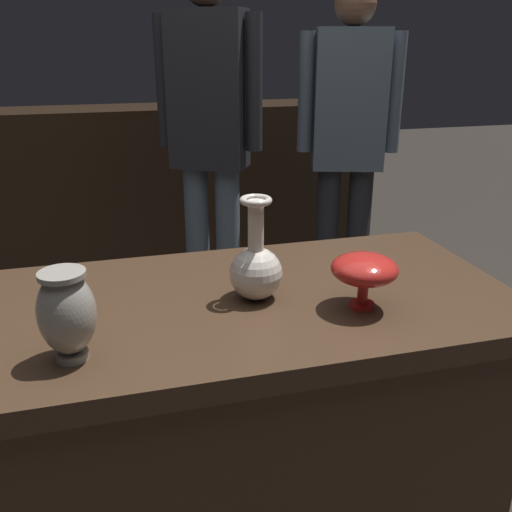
{
  "coord_description": "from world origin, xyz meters",
  "views": [
    {
      "loc": [
        -0.31,
        -1.15,
        1.36
      ],
      "look_at": [
        0.0,
        -0.01,
        0.9
      ],
      "focal_mm": 39.91,
      "sensor_mm": 36.0,
      "label": 1
    }
  ],
  "objects_px": {
    "visitor_center_back": "(210,130)",
    "vase_left_accent": "(67,313)",
    "visitor_near_right": "(348,136)",
    "vase_centerpiece": "(257,267)",
    "shelf_vase_right": "(241,90)",
    "vase_tall_behind": "(364,270)"
  },
  "relations": [
    {
      "from": "visitor_center_back",
      "to": "vase_left_accent",
      "type": "bearing_deg",
      "value": 99.27
    },
    {
      "from": "visitor_center_back",
      "to": "vase_tall_behind",
      "type": "bearing_deg",
      "value": 121.78
    },
    {
      "from": "vase_tall_behind",
      "to": "vase_left_accent",
      "type": "relative_size",
      "value": 0.83
    },
    {
      "from": "vase_centerpiece",
      "to": "visitor_near_right",
      "type": "xyz_separation_m",
      "value": [
        0.79,
        1.31,
        0.05
      ]
    },
    {
      "from": "visitor_near_right",
      "to": "visitor_center_back",
      "type": "distance_m",
      "value": 0.65
    },
    {
      "from": "visitor_center_back",
      "to": "visitor_near_right",
      "type": "bearing_deg",
      "value": -152.21
    },
    {
      "from": "shelf_vase_right",
      "to": "visitor_near_right",
      "type": "bearing_deg",
      "value": -73.88
    },
    {
      "from": "vase_left_accent",
      "to": "visitor_center_back",
      "type": "relative_size",
      "value": 0.11
    },
    {
      "from": "vase_tall_behind",
      "to": "visitor_near_right",
      "type": "distance_m",
      "value": 1.54
    },
    {
      "from": "vase_centerpiece",
      "to": "vase_tall_behind",
      "type": "height_order",
      "value": "vase_centerpiece"
    },
    {
      "from": "vase_centerpiece",
      "to": "shelf_vase_right",
      "type": "xyz_separation_m",
      "value": [
        0.52,
        2.27,
        0.19
      ]
    },
    {
      "from": "vase_tall_behind",
      "to": "visitor_center_back",
      "type": "xyz_separation_m",
      "value": [
        -0.06,
        1.44,
        0.09
      ]
    },
    {
      "from": "vase_left_accent",
      "to": "visitor_near_right",
      "type": "xyz_separation_m",
      "value": [
        1.19,
        1.48,
        0.03
      ]
    },
    {
      "from": "vase_tall_behind",
      "to": "visitor_center_back",
      "type": "height_order",
      "value": "visitor_center_back"
    },
    {
      "from": "vase_left_accent",
      "to": "visitor_near_right",
      "type": "bearing_deg",
      "value": 51.14
    },
    {
      "from": "vase_centerpiece",
      "to": "shelf_vase_right",
      "type": "height_order",
      "value": "shelf_vase_right"
    },
    {
      "from": "vase_centerpiece",
      "to": "vase_tall_behind",
      "type": "relative_size",
      "value": 1.63
    },
    {
      "from": "shelf_vase_right",
      "to": "visitor_near_right",
      "type": "distance_m",
      "value": 1.0
    },
    {
      "from": "vase_left_accent",
      "to": "visitor_near_right",
      "type": "relative_size",
      "value": 0.11
    },
    {
      "from": "vase_tall_behind",
      "to": "visitor_center_back",
      "type": "distance_m",
      "value": 1.44
    },
    {
      "from": "vase_centerpiece",
      "to": "shelf_vase_right",
      "type": "distance_m",
      "value": 2.33
    },
    {
      "from": "vase_tall_behind",
      "to": "vase_left_accent",
      "type": "bearing_deg",
      "value": -174.64
    }
  ]
}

